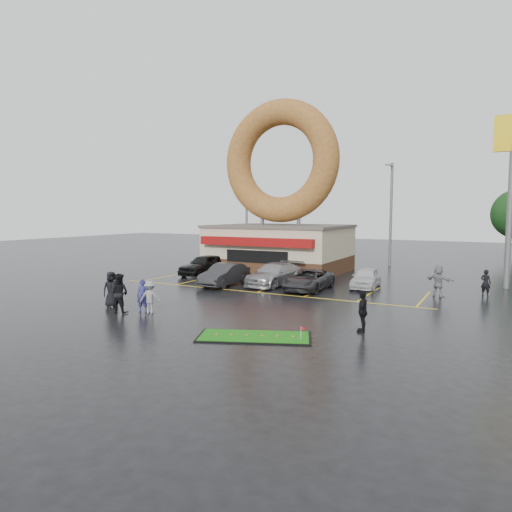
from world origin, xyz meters
The scene contains 19 objects.
ground centered at (0.00, 0.00, 0.00)m, with size 120.00×120.00×0.00m, color black.
donut_shop centered at (-3.00, 12.97, 4.46)m, with size 10.20×8.70×13.50m.
shell_sign centered at (13.00, 12.00, 7.38)m, with size 2.20×0.36×10.60m.
streetlight_left centered at (-10.00, 19.92, 4.78)m, with size 0.40×2.21×9.00m.
streetlight_mid centered at (4.00, 20.92, 4.78)m, with size 0.40×2.21×9.00m.
car_black centered at (-6.85, 8.00, 0.79)m, with size 1.85×4.61×1.57m, color black.
car_dgrey centered at (-3.02, 4.64, 0.71)m, with size 1.50×4.29×1.42m, color #29292B.
car_silver centered at (-0.24, 6.29, 0.72)m, with size 2.02×4.96×1.44m, color #9A9A9F.
car_grey centered at (2.36, 5.67, 0.62)m, with size 2.07×4.49×1.25m, color #2C2C2E.
car_white centered at (5.27, 8.00, 0.64)m, with size 1.51×3.76×1.28m, color silver.
person_blue centered at (-2.23, -3.86, 0.78)m, with size 0.57×0.38×1.57m, color navy.
person_blackjkt centered at (-3.13, -4.45, 0.93)m, with size 0.91×0.71×1.87m, color black.
person_hoodie centered at (-1.76, -3.89, 0.77)m, with size 0.99×0.57×1.53m, color gray.
person_bystander centered at (-4.42, -3.69, 0.90)m, with size 0.88×0.57×1.79m, color black.
person_cameraman centered at (7.87, -2.49, 0.82)m, with size 0.96×0.40×1.65m, color black.
person_walker_near centered at (9.59, 7.13, 0.88)m, with size 1.64×0.52×1.76m, color gray.
person_walker_far centered at (11.94, 8.40, 0.76)m, with size 0.55×0.36×1.52m, color black.
dumpster centered at (-7.50, 11.73, 0.65)m, with size 1.80×1.20×1.30m, color #194119.
putting_green centered at (4.49, -5.22, 0.03)m, with size 4.66×3.32×0.54m.
Camera 1 is at (12.49, -20.06, 4.73)m, focal length 32.00 mm.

